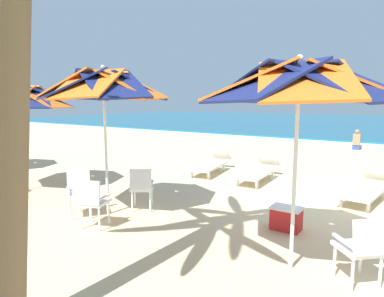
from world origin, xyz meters
TOP-DOWN VIEW (x-y plane):
  - ground_plane at (0.00, 0.00)m, footprint 80.00×80.00m
  - beach_umbrella_0 at (-0.10, -2.84)m, footprint 2.50×2.50m
  - plastic_chair_0 at (0.70, -2.81)m, footprint 0.63×0.63m
  - beach_umbrella_1 at (-3.69, -2.73)m, footprint 2.40×2.40m
  - plastic_chair_1 at (-3.30, -2.20)m, footprint 0.62×0.63m
  - plastic_chair_2 at (-4.07, -3.08)m, footprint 0.63×0.62m
  - plastic_chair_3 at (-3.35, -3.36)m, footprint 0.57×0.59m
  - beach_umbrella_2 at (-6.71, -2.60)m, footprint 2.37×2.37m
  - sun_lounger_1 at (0.32, 1.08)m, footprint 0.90×2.21m
  - sun_lounger_2 at (-2.36, 1.48)m, footprint 0.75×2.18m
  - sun_lounger_3 at (-3.97, 1.63)m, footprint 0.96×2.22m
  - palm_tree_1 at (-1.86, -5.37)m, footprint 3.01×2.89m
  - cooler_box at (-0.58, -1.58)m, footprint 0.50×0.34m
  - beachgoer_seated at (-1.02, 9.57)m, footprint 0.30×0.93m

SIDE VIEW (x-z plane):
  - ground_plane at x=0.00m, z-range 0.00..0.00m
  - cooler_box at x=-0.58m, z-range 0.00..0.40m
  - sun_lounger_1 at x=0.32m, z-range -0.03..0.59m
  - sun_lounger_2 at x=-2.36m, z-range -0.03..0.59m
  - sun_lounger_3 at x=-3.97m, z-range -0.03..0.59m
  - beachgoer_seated at x=-1.02m, z-range -0.17..0.75m
  - plastic_chair_0 at x=0.70m, z-range 0.06..0.93m
  - plastic_chair_1 at x=-3.30m, z-range 0.06..0.93m
  - plastic_chair_2 at x=-4.07m, z-range 0.06..0.93m
  - plastic_chair_3 at x=-3.35m, z-range 0.06..0.93m
  - beach_umbrella_2 at x=-6.71m, z-range 0.93..3.55m
  - beach_umbrella_0 at x=-0.10m, z-range 1.00..3.72m
  - beach_umbrella_1 at x=-3.69m, z-range 1.02..3.84m
  - palm_tree_1 at x=-1.86m, z-range 0.68..5.04m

